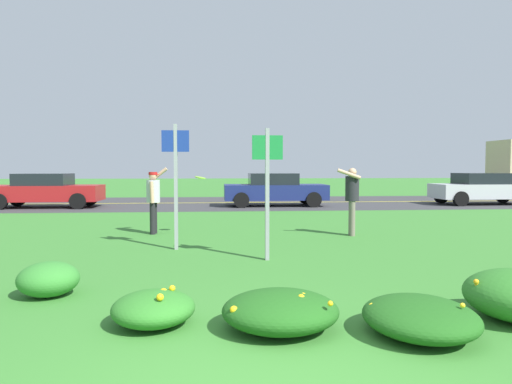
# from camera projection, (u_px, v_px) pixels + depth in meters

# --- Properties ---
(ground_plane) EXTENTS (120.00, 120.00, 0.00)m
(ground_plane) POSITION_uv_depth(u_px,v_px,m) (230.00, 229.00, 12.88)
(ground_plane) COLOR #387A2D
(highway_strip) EXTENTS (120.00, 8.95, 0.01)m
(highway_strip) POSITION_uv_depth(u_px,v_px,m) (224.00, 203.00, 22.48)
(highway_strip) COLOR #38383A
(highway_strip) RESTS_ON ground
(highway_center_stripe) EXTENTS (120.00, 0.16, 0.00)m
(highway_center_stripe) POSITION_uv_depth(u_px,v_px,m) (224.00, 203.00, 22.48)
(highway_center_stripe) COLOR yellow
(highway_center_stripe) RESTS_ON ground
(daylily_clump_near_camera) EXTENTS (1.23, 1.14, 0.41)m
(daylily_clump_near_camera) POSITION_uv_depth(u_px,v_px,m) (280.00, 311.00, 4.89)
(daylily_clump_near_camera) COLOR #1E5619
(daylily_clump_near_camera) RESTS_ON ground
(daylily_clump_mid_left) EXTENTS (0.79, 0.79, 0.46)m
(daylily_clump_mid_left) POSITION_uv_depth(u_px,v_px,m) (48.00, 279.00, 6.17)
(daylily_clump_mid_left) COLOR #337F2D
(daylily_clump_mid_left) RESTS_ON ground
(daylily_clump_front_center) EXTENTS (0.90, 0.95, 0.41)m
(daylily_clump_front_center) POSITION_uv_depth(u_px,v_px,m) (153.00, 308.00, 5.04)
(daylily_clump_front_center) COLOR #2D7526
(daylily_clump_front_center) RESTS_ON ground
(daylily_clump_mid_center) EXTENTS (1.15, 1.26, 0.39)m
(daylily_clump_mid_center) POSITION_uv_depth(u_px,v_px,m) (420.00, 317.00, 4.73)
(daylily_clump_mid_center) COLOR #1E5619
(daylily_clump_mid_center) RESTS_ON ground
(sign_post_near_path) EXTENTS (0.56, 0.10, 2.60)m
(sign_post_near_path) POSITION_uv_depth(u_px,v_px,m) (176.00, 174.00, 9.62)
(sign_post_near_path) COLOR #93969B
(sign_post_near_path) RESTS_ON ground
(sign_post_by_roadside) EXTENTS (0.56, 0.10, 2.42)m
(sign_post_by_roadside) POSITION_uv_depth(u_px,v_px,m) (267.00, 180.00, 8.52)
(sign_post_by_roadside) COLOR #93969B
(sign_post_by_roadside) RESTS_ON ground
(person_thrower_red_cap_gray_shirt) EXTENTS (0.53, 0.51, 1.71)m
(person_thrower_red_cap_gray_shirt) POSITION_uv_depth(u_px,v_px,m) (153.00, 196.00, 11.91)
(person_thrower_red_cap_gray_shirt) COLOR #B2B2B7
(person_thrower_red_cap_gray_shirt) RESTS_ON ground
(person_catcher_dark_shirt) EXTENTS (0.60, 0.52, 1.69)m
(person_catcher_dark_shirt) POSITION_uv_depth(u_px,v_px,m) (352.00, 195.00, 11.64)
(person_catcher_dark_shirt) COLOR #232328
(person_catcher_dark_shirt) RESTS_ON ground
(frisbee_lime) EXTENTS (0.28, 0.28, 0.09)m
(frisbee_lime) POSITION_uv_depth(u_px,v_px,m) (200.00, 178.00, 11.72)
(frisbee_lime) COLOR #8CD133
(car_red_center_left) EXTENTS (4.50, 2.00, 1.45)m
(car_red_center_left) POSITION_uv_depth(u_px,v_px,m) (46.00, 190.00, 19.78)
(car_red_center_left) COLOR maroon
(car_red_center_left) RESTS_ON ground
(car_navy_center_right) EXTENTS (4.50, 2.00, 1.45)m
(car_navy_center_right) POSITION_uv_depth(u_px,v_px,m) (275.00, 189.00, 20.63)
(car_navy_center_right) COLOR navy
(car_navy_center_right) RESTS_ON ground
(car_silver_rightmost) EXTENTS (4.50, 2.00, 1.45)m
(car_silver_rightmost) POSITION_uv_depth(u_px,v_px,m) (483.00, 188.00, 21.47)
(car_silver_rightmost) COLOR #B7BABF
(car_silver_rightmost) RESTS_ON ground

